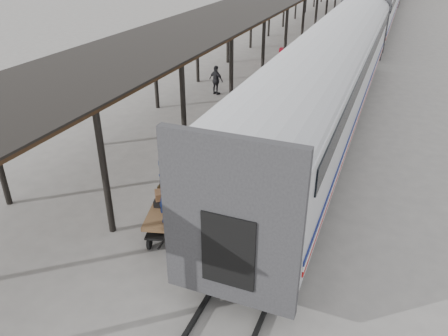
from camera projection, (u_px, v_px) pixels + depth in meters
ground at (182, 206)px, 14.47m from camera, size 160.00×160.00×0.00m
train at (379, 1)px, 39.85m from camera, size 3.45×76.01×4.01m
rails at (374, 30)px, 41.25m from camera, size 1.54×150.00×0.12m
baggage_cart at (173, 212)px, 13.00m from camera, size 1.84×2.64×0.86m
suitcase_stack at (173, 193)px, 13.13m from camera, size 1.29×1.32×0.59m
luggage_tug at (284, 59)px, 29.76m from camera, size 0.93×1.40×1.18m
porter at (168, 191)px, 11.85m from camera, size 0.58×0.76×1.88m
pedestrian at (216, 80)px, 24.36m from camera, size 1.03×0.69×1.63m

